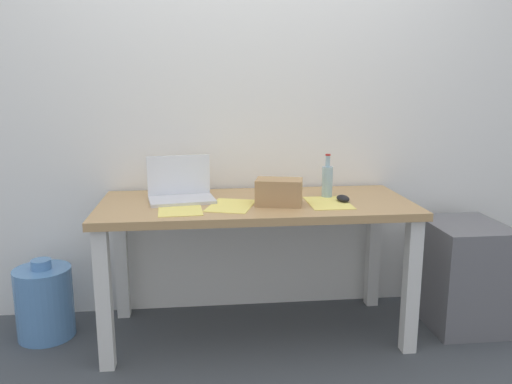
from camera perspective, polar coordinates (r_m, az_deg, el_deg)
ground_plane at (r=2.96m, az=0.00°, el=-15.14°), size 8.00×8.00×0.00m
back_wall at (r=3.04m, az=-0.86°, el=11.08°), size 5.20×0.08×2.60m
desk at (r=2.73m, az=0.00°, el=-3.22°), size 1.62×0.69×0.74m
laptop_left at (r=2.75m, az=-8.29°, el=0.11°), size 0.36×0.27×0.23m
beer_bottle at (r=2.81m, az=7.86°, el=1.27°), size 0.06×0.06×0.23m
computer_mouse at (r=2.73m, az=9.57°, el=-0.71°), size 0.07×0.11×0.03m
cardboard_box at (r=2.61m, az=2.55°, el=-0.00°), size 0.26×0.20×0.13m
paper_sheet_front_right at (r=2.69m, az=7.99°, el=-1.19°), size 0.21×0.30×0.00m
paper_yellow_folder at (r=2.60m, az=-2.77°, el=-1.51°), size 0.29×0.35×0.00m
paper_sheet_front_left at (r=2.56m, az=-8.38°, el=-1.84°), size 0.23×0.31×0.00m
water_cooler_jug at (r=3.05m, az=-22.28°, el=-11.16°), size 0.30×0.30×0.43m
filing_cabinet at (r=3.16m, az=21.80°, el=-8.39°), size 0.40×0.48×0.59m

